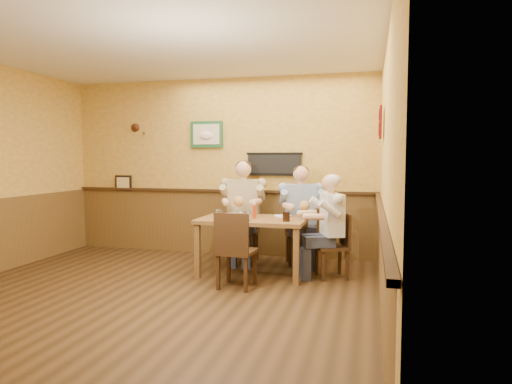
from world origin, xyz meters
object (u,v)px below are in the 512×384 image
chair_back_left (244,230)px  chair_near_side (237,250)px  cola_tumbler (286,217)px  diner_white_elder (332,232)px  hot_sauce_bottle (254,211)px  pepper_shaker (249,214)px  chair_back_right (300,233)px  diner_tan_shirt (244,217)px  water_glass_mid (247,216)px  water_glass_left (219,215)px  dining_table (253,225)px  salt_shaker (241,215)px  chair_right_end (332,246)px  diner_blue_polo (300,220)px

chair_back_left → chair_near_side: bearing=-84.8°
chair_back_left → cola_tumbler: chair_back_left is taller
diner_white_elder → hot_sauce_bottle: bearing=-106.9°
diner_white_elder → pepper_shaker: 1.12m
chair_back_right → diner_tan_shirt: diner_tan_shirt is taller
chair_near_side → water_glass_mid: (0.02, 0.38, 0.35)m
diner_white_elder → water_glass_left: diner_white_elder is taller
chair_back_right → dining_table: bearing=-143.0°
dining_table → diner_tan_shirt: (-0.32, 0.66, 0.02)m
chair_back_left → cola_tumbler: size_ratio=7.87×
water_glass_left → salt_shaker: water_glass_left is taller
chair_near_side → cola_tumbler: bearing=-134.1°
chair_near_side → hot_sauce_bottle: size_ratio=4.61×
water_glass_left → water_glass_mid: water_glass_left is taller
chair_back_left → diner_white_elder: diner_white_elder is taller
hot_sauce_bottle → chair_back_left: bearing=116.4°
water_glass_left → salt_shaker: bearing=44.3°
diner_tan_shirt → hot_sauce_bottle: bearing=-70.7°
chair_right_end → diner_tan_shirt: 1.50m
chair_near_side → chair_back_right: bearing=-108.6°
salt_shaker → diner_white_elder: bearing=4.8°
dining_table → chair_back_left: size_ratio=1.48×
chair_near_side → water_glass_left: size_ratio=6.93×
diner_tan_shirt → salt_shaker: size_ratio=15.72×
chair_back_right → pepper_shaker: 0.95m
water_glass_left → chair_right_end: bearing=12.8°
chair_back_right → pepper_shaker: size_ratio=10.35×
chair_back_right → water_glass_mid: 1.18m
diner_blue_polo → cola_tumbler: diner_blue_polo is taller
dining_table → salt_shaker: bearing=-161.1°
chair_back_left → diner_white_elder: (1.35, -0.61, 0.13)m
diner_blue_polo → pepper_shaker: 0.90m
salt_shaker → water_glass_mid: bearing=-57.7°
chair_back_left → hot_sauce_bottle: bearing=-70.7°
salt_shaker → dining_table: bearing=18.9°
chair_back_left → chair_right_end: bearing=-31.5°
diner_tan_shirt → hot_sauce_bottle: 0.79m
diner_tan_shirt → hot_sauce_bottle: (0.34, -0.69, 0.17)m
diner_white_elder → water_glass_left: bearing=-98.5°
chair_back_left → water_glass_mid: (0.31, -0.95, 0.34)m
dining_table → pepper_shaker: 0.16m
diner_tan_shirt → diner_white_elder: 1.48m
chair_near_side → salt_shaker: size_ratio=10.66×
chair_right_end → cola_tumbler: 0.72m
water_glass_mid → chair_near_side: bearing=-93.3°
diner_tan_shirt → hot_sauce_bottle: size_ratio=6.80×
diner_blue_polo → diner_white_elder: diner_blue_polo is taller
hot_sauce_bottle → pepper_shaker: bearing=145.4°
diner_blue_polo → chair_near_side: bearing=-127.9°
chair_back_left → pepper_shaker: (0.24, -0.62, 0.32)m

